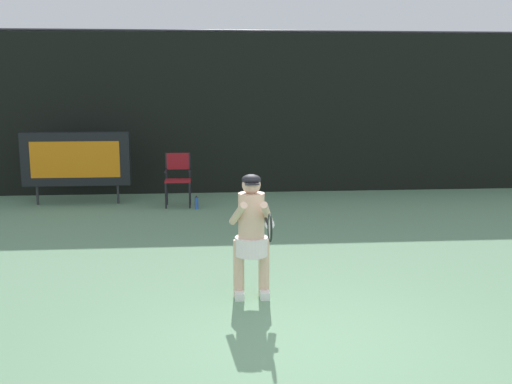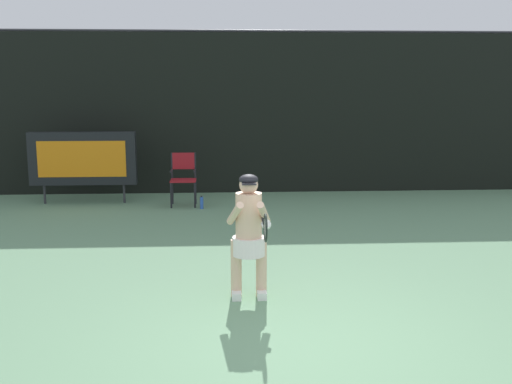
% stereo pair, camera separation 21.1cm
% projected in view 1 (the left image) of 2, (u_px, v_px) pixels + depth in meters
% --- Properties ---
extents(ground, '(18.00, 22.00, 0.03)m').
position_uv_depth(ground, '(307.00, 359.00, 5.70)').
color(ground, '#65906B').
extents(backdrop_screen, '(18.00, 0.12, 3.66)m').
position_uv_depth(backdrop_screen, '(245.00, 113.00, 13.88)').
color(backdrop_screen, black).
rests_on(backdrop_screen, ground).
extents(scoreboard, '(2.20, 0.21, 1.50)m').
position_uv_depth(scoreboard, '(76.00, 159.00, 12.62)').
color(scoreboard, black).
rests_on(scoreboard, ground).
extents(umpire_chair, '(0.52, 0.44, 1.08)m').
position_uv_depth(umpire_chair, '(178.00, 176.00, 12.51)').
color(umpire_chair, black).
rests_on(umpire_chair, ground).
extents(water_bottle, '(0.07, 0.07, 0.27)m').
position_uv_depth(water_bottle, '(197.00, 203.00, 12.28)').
color(water_bottle, blue).
rests_on(water_bottle, ground).
extents(tennis_player, '(0.53, 0.61, 1.48)m').
position_uv_depth(tennis_player, '(252.00, 231.00, 7.18)').
color(tennis_player, white).
rests_on(tennis_player, ground).
extents(tennis_racket, '(0.03, 0.60, 0.31)m').
position_uv_depth(tennis_racket, '(270.00, 227.00, 6.56)').
color(tennis_racket, black).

